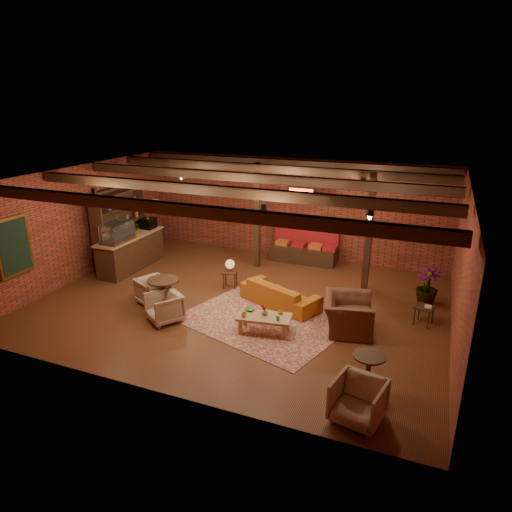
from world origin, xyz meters
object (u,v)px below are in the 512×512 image
at_px(armchair_right, 348,309).
at_px(armchair_a, 153,290).
at_px(coffee_table, 264,318).
at_px(side_table_lamp, 230,266).
at_px(armchair_b, 164,306).
at_px(side_table_book, 424,308).
at_px(round_table_left, 164,289).
at_px(round_table_right, 368,366).
at_px(sofa, 280,293).
at_px(armchair_far, 358,399).
at_px(plant_tall, 432,250).

bearing_deg(armchair_right, armchair_a, 83.11).
distance_m(coffee_table, side_table_lamp, 2.73).
bearing_deg(coffee_table, armchair_b, -171.13).
xyz_separation_m(side_table_lamp, side_table_book, (5.08, -0.28, -0.20)).
xyz_separation_m(round_table_left, round_table_right, (5.19, -1.38, -0.08)).
distance_m(armchair_b, armchair_right, 4.24).
distance_m(side_table_book, round_table_right, 3.09).
height_order(round_table_left, armchair_b, round_table_left).
height_order(side_table_lamp, round_table_left, side_table_lamp).
height_order(sofa, side_table_book, sofa).
bearing_deg(armchair_right, armchair_b, 93.90).
distance_m(sofa, side_table_book, 3.43).
xyz_separation_m(armchair_b, side_table_book, (5.64, 2.12, 0.04)).
bearing_deg(side_table_lamp, armchair_right, -19.43).
xyz_separation_m(coffee_table, armchair_far, (2.48, -2.16, 0.04)).
xyz_separation_m(armchair_a, armchair_far, (5.63, -2.52, 0.03)).
distance_m(coffee_table, side_table_book, 3.72).
xyz_separation_m(armchair_a, plant_tall, (6.43, 2.59, 1.08)).
bearing_deg(coffee_table, armchair_a, 173.57).
bearing_deg(plant_tall, armchair_b, -149.59).
relative_size(coffee_table, round_table_right, 1.84).
distance_m(round_table_left, side_table_book, 6.20).
xyz_separation_m(sofa, side_table_book, (3.42, 0.26, 0.11)).
distance_m(coffee_table, armchair_right, 1.90).
height_order(round_table_left, armchair_far, armchair_far).
xyz_separation_m(armchair_a, round_table_right, (5.64, -1.58, 0.09)).
bearing_deg(plant_tall, side_table_lamp, -169.91).
xyz_separation_m(sofa, round_table_right, (2.62, -2.72, 0.15)).
bearing_deg(armchair_b, side_table_lamp, 111.10).
xyz_separation_m(round_table_left, armchair_right, (4.41, 0.65, -0.01)).
relative_size(side_table_lamp, armchair_far, 1.01).
xyz_separation_m(armchair_right, armchair_far, (0.76, -2.96, -0.13)).
bearing_deg(side_table_book, coffee_table, -151.88).
height_order(sofa, round_table_left, round_table_left).
distance_m(sofa, armchair_b, 2.90).
distance_m(round_table_left, armchair_right, 4.46).
height_order(armchair_b, round_table_right, armchair_b).
xyz_separation_m(round_table_left, armchair_a, (-0.45, 0.20, -0.17)).
height_order(armchair_a, plant_tall, plant_tall).
bearing_deg(round_table_right, coffee_table, 153.72).
bearing_deg(armchair_far, side_table_lamp, 147.00).
bearing_deg(armchair_far, plant_tall, 92.55).
xyz_separation_m(round_table_left, armchair_far, (5.18, -2.31, -0.14)).
bearing_deg(coffee_table, side_table_book, 28.12).
bearing_deg(round_table_left, armchair_right, 8.41).
distance_m(sofa, plant_tall, 3.89).
distance_m(armchair_b, plant_tall, 6.63).
distance_m(armchair_right, round_table_right, 2.18).
distance_m(sofa, armchair_far, 4.49).
xyz_separation_m(side_table_lamp, round_table_left, (-0.91, -1.89, -0.07)).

